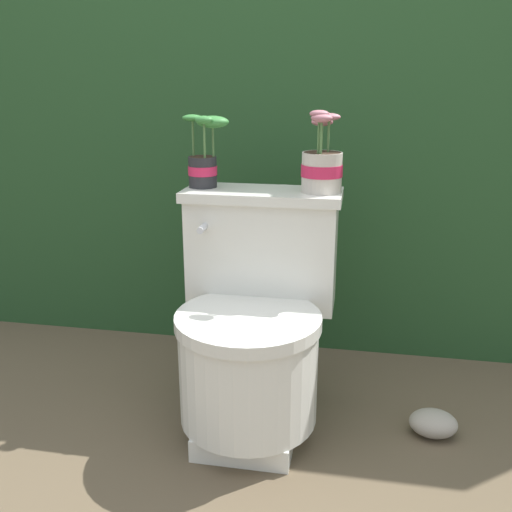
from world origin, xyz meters
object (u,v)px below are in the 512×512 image
toilet (254,328)px  garden_stone (433,423)px  potted_plant_left (204,157)px  potted_plant_midleft (322,166)px

toilet → garden_stone: (0.54, 0.03, -0.28)m
potted_plant_left → potted_plant_midleft: 0.36m
potted_plant_left → potted_plant_midleft: (0.36, -0.02, -0.01)m
toilet → potted_plant_left: potted_plant_left is taller
potted_plant_left → garden_stone: size_ratio=1.53×
potted_plant_left → potted_plant_midleft: bearing=-2.5°
toilet → potted_plant_midleft: size_ratio=2.96×
potted_plant_left → potted_plant_midleft: size_ratio=0.91×
toilet → potted_plant_left: bearing=138.1°
potted_plant_left → potted_plant_midleft: potted_plant_midleft is taller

